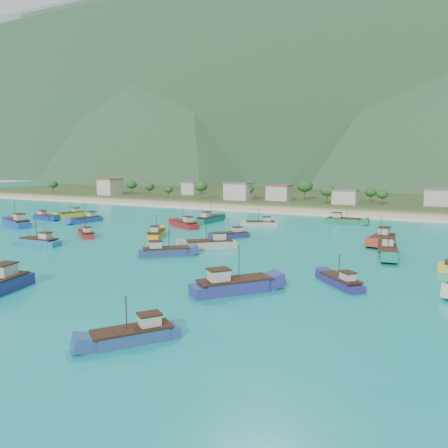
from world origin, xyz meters
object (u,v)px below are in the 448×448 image
at_px(boat_20, 17,223).
at_px(boat_15, 381,240).
at_px(boat_8, 165,252).
at_px(boat_10, 344,221).
at_px(boat_26, 40,242).
at_px(boat_13, 45,218).
at_px(boat_6, 341,283).
at_px(boat_16, 134,336).
at_px(boat_2, 86,234).
at_px(boat_1, 72,214).
at_px(boat_7, 210,245).
at_px(boat_3, 261,224).
at_px(boat_23, 209,219).
at_px(boat_11, 233,286).
at_px(boat_4, 231,236).
at_px(boat_24, 86,220).
at_px(boat_21, 388,252).
at_px(boat_19, 185,225).
at_px(boat_12, 156,234).

bearing_deg(boat_20, boat_15, -59.36).
height_order(boat_8, boat_20, boat_20).
distance_m(boat_10, boat_26, 82.08).
relative_size(boat_13, boat_26, 0.97).
xyz_separation_m(boat_6, boat_16, (-14.16, -29.38, 0.05)).
height_order(boat_2, boat_13, boat_13).
relative_size(boat_1, boat_6, 1.24).
distance_m(boat_7, boat_20, 63.67).
xyz_separation_m(boat_3, boat_23, (-16.78, 0.44, 0.24)).
bearing_deg(boat_7, boat_16, 159.52).
bearing_deg(boat_11, boat_8, -175.25).
distance_m(boat_4, boat_10, 41.11).
relative_size(boat_3, boat_26, 0.91).
distance_m(boat_8, boat_11, 27.07).
xyz_separation_m(boat_1, boat_24, (15.02, -8.61, 0.10)).
bearing_deg(boat_21, boat_1, -19.24).
distance_m(boat_13, boat_21, 102.85).
bearing_deg(boat_23, boat_2, -108.68).
bearing_deg(boat_7, boat_21, -116.67).
xyz_separation_m(boat_2, boat_6, (64.10, -15.14, -0.02)).
bearing_deg(boat_19, boat_24, 126.57).
xyz_separation_m(boat_1, boat_15, (98.49, -5.13, 0.22)).
height_order(boat_2, boat_16, boat_16).
height_order(boat_16, boat_23, boat_23).
height_order(boat_1, boat_23, boat_23).
height_order(boat_3, boat_10, boat_10).
bearing_deg(boat_20, boat_12, -66.44).
xyz_separation_m(boat_11, boat_26, (-52.41, 12.21, -0.19)).
distance_m(boat_2, boat_15, 68.64).
bearing_deg(boat_2, boat_13, 99.03).
distance_m(boat_2, boat_19, 27.07).
height_order(boat_7, boat_13, boat_7).
xyz_separation_m(boat_10, boat_11, (0.81, -76.03, 0.09)).
height_order(boat_1, boat_20, boat_20).
bearing_deg(boat_16, boat_7, -33.38).
bearing_deg(boat_23, boat_3, 1.31).
height_order(boat_7, boat_11, boat_11).
height_order(boat_3, boat_13, boat_13).
bearing_deg(boat_12, boat_2, 179.48).
height_order(boat_20, boat_21, boat_20).
bearing_deg(boat_6, boat_4, 92.18).
xyz_separation_m(boat_1, boat_20, (3.77, -23.79, 0.34)).
relative_size(boat_19, boat_20, 0.85).
distance_m(boat_2, boat_10, 71.90).
relative_size(boat_10, boat_21, 0.93).
bearing_deg(boat_4, boat_15, -129.57).
distance_m(boat_2, boat_11, 57.28).
bearing_deg(boat_19, boat_8, -125.06).
xyz_separation_m(boat_10, boat_23, (-36.53, -15.01, 0.04)).
distance_m(boat_4, boat_8, 23.84).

